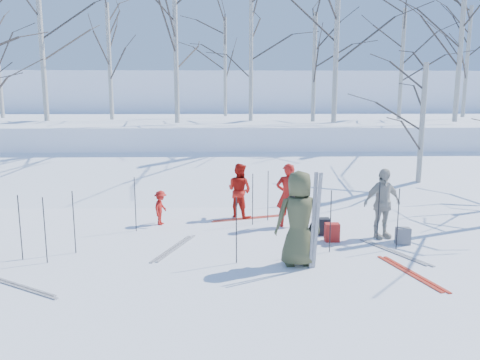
{
  "coord_description": "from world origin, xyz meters",
  "views": [
    {
      "loc": [
        -0.3,
        -9.46,
        3.27
      ],
      "look_at": [
        0.0,
        1.5,
        1.3
      ],
      "focal_mm": 35.0,
      "sensor_mm": 36.0,
      "label": 1
    }
  ],
  "objects_px": {
    "skier_red_north": "(288,195)",
    "backpack_dark": "(322,226)",
    "backpack_grey": "(403,236)",
    "skier_red_seated": "(161,208)",
    "skier_olive_center": "(299,219)",
    "dog": "(314,235)",
    "backpack_red": "(332,232)",
    "skier_redor_behind": "(239,190)",
    "skier_cream_east": "(382,203)"
  },
  "relations": [
    {
      "from": "skier_red_north",
      "to": "backpack_dark",
      "type": "distance_m",
      "value": 1.21
    },
    {
      "from": "backpack_grey",
      "to": "backpack_dark",
      "type": "height_order",
      "value": "backpack_dark"
    },
    {
      "from": "skier_red_seated",
      "to": "skier_olive_center",
      "type": "bearing_deg",
      "value": -120.67
    },
    {
      "from": "skier_olive_center",
      "to": "dog",
      "type": "distance_m",
      "value": 1.56
    },
    {
      "from": "skier_olive_center",
      "to": "backpack_grey",
      "type": "distance_m",
      "value": 2.91
    },
    {
      "from": "skier_olive_center",
      "to": "skier_red_seated",
      "type": "height_order",
      "value": "skier_olive_center"
    },
    {
      "from": "skier_red_north",
      "to": "skier_red_seated",
      "type": "relative_size",
      "value": 1.82
    },
    {
      "from": "skier_red_seated",
      "to": "backpack_red",
      "type": "xyz_separation_m",
      "value": [
        4.1,
        -1.54,
        -0.23
      ]
    },
    {
      "from": "dog",
      "to": "skier_redor_behind",
      "type": "bearing_deg",
      "value": -72.56
    },
    {
      "from": "skier_redor_behind",
      "to": "backpack_dark",
      "type": "bearing_deg",
      "value": 175.28
    },
    {
      "from": "skier_cream_east",
      "to": "dog",
      "type": "height_order",
      "value": "skier_cream_east"
    },
    {
      "from": "backpack_red",
      "to": "dog",
      "type": "bearing_deg",
      "value": -154.86
    },
    {
      "from": "skier_redor_behind",
      "to": "backpack_red",
      "type": "relative_size",
      "value": 3.54
    },
    {
      "from": "skier_cream_east",
      "to": "backpack_red",
      "type": "distance_m",
      "value": 1.37
    },
    {
      "from": "backpack_grey",
      "to": "backpack_dark",
      "type": "relative_size",
      "value": 0.95
    },
    {
      "from": "backpack_red",
      "to": "skier_red_north",
      "type": "bearing_deg",
      "value": 124.34
    },
    {
      "from": "skier_redor_behind",
      "to": "dog",
      "type": "distance_m",
      "value": 2.98
    },
    {
      "from": "skier_redor_behind",
      "to": "skier_red_seated",
      "type": "height_order",
      "value": "skier_redor_behind"
    },
    {
      "from": "skier_red_north",
      "to": "skier_cream_east",
      "type": "height_order",
      "value": "skier_cream_east"
    },
    {
      "from": "dog",
      "to": "backpack_dark",
      "type": "xyz_separation_m",
      "value": [
        0.34,
        0.75,
        -0.02
      ]
    },
    {
      "from": "skier_olive_center",
      "to": "skier_red_north",
      "type": "relative_size",
      "value": 1.15
    },
    {
      "from": "skier_red_seated",
      "to": "backpack_grey",
      "type": "bearing_deg",
      "value": -94.07
    },
    {
      "from": "skier_red_seated",
      "to": "backpack_grey",
      "type": "xyz_separation_m",
      "value": [
        5.64,
        -1.8,
        -0.25
      ]
    },
    {
      "from": "skier_olive_center",
      "to": "backpack_red",
      "type": "distance_m",
      "value": 1.93
    },
    {
      "from": "skier_red_north",
      "to": "backpack_grey",
      "type": "bearing_deg",
      "value": 145.61
    },
    {
      "from": "skier_red_seated",
      "to": "backpack_dark",
      "type": "height_order",
      "value": "skier_red_seated"
    },
    {
      "from": "skier_cream_east",
      "to": "backpack_dark",
      "type": "distance_m",
      "value": 1.49
    },
    {
      "from": "dog",
      "to": "backpack_red",
      "type": "bearing_deg",
      "value": -170.33
    },
    {
      "from": "skier_olive_center",
      "to": "backpack_dark",
      "type": "distance_m",
      "value": 2.33
    },
    {
      "from": "dog",
      "to": "backpack_dark",
      "type": "relative_size",
      "value": 1.29
    },
    {
      "from": "skier_redor_behind",
      "to": "skier_olive_center",
      "type": "bearing_deg",
      "value": 142.54
    },
    {
      "from": "skier_olive_center",
      "to": "backpack_dark",
      "type": "height_order",
      "value": "skier_olive_center"
    },
    {
      "from": "skier_red_seated",
      "to": "backpack_red",
      "type": "height_order",
      "value": "skier_red_seated"
    },
    {
      "from": "dog",
      "to": "backpack_grey",
      "type": "bearing_deg",
      "value": 163.19
    },
    {
      "from": "skier_olive_center",
      "to": "skier_red_north",
      "type": "bearing_deg",
      "value": -97.21
    },
    {
      "from": "skier_cream_east",
      "to": "backpack_grey",
      "type": "xyz_separation_m",
      "value": [
        0.33,
        -0.51,
        -0.63
      ]
    },
    {
      "from": "backpack_dark",
      "to": "skier_red_seated",
      "type": "bearing_deg",
      "value": 165.86
    },
    {
      "from": "skier_olive_center",
      "to": "backpack_dark",
      "type": "bearing_deg",
      "value": -117.99
    },
    {
      "from": "skier_red_seated",
      "to": "skier_red_north",
      "type": "bearing_deg",
      "value": -81.15
    },
    {
      "from": "skier_cream_east",
      "to": "backpack_red",
      "type": "bearing_deg",
      "value": 174.4
    },
    {
      "from": "backpack_dark",
      "to": "skier_red_north",
      "type": "bearing_deg",
      "value": 135.62
    },
    {
      "from": "skier_cream_east",
      "to": "backpack_dark",
      "type": "height_order",
      "value": "skier_cream_east"
    },
    {
      "from": "skier_cream_east",
      "to": "backpack_red",
      "type": "height_order",
      "value": "skier_cream_east"
    },
    {
      "from": "skier_red_seated",
      "to": "skier_cream_east",
      "type": "bearing_deg",
      "value": -90.01
    },
    {
      "from": "skier_olive_center",
      "to": "dog",
      "type": "relative_size",
      "value": 3.62
    },
    {
      "from": "dog",
      "to": "skier_cream_east",
      "type": "bearing_deg",
      "value": -179.81
    },
    {
      "from": "skier_olive_center",
      "to": "skier_red_seated",
      "type": "relative_size",
      "value": 2.1
    },
    {
      "from": "skier_red_seated",
      "to": "backpack_dark",
      "type": "relative_size",
      "value": 2.22
    },
    {
      "from": "skier_redor_behind",
      "to": "dog",
      "type": "xyz_separation_m",
      "value": [
        1.6,
        -2.47,
        -0.52
      ]
    },
    {
      "from": "skier_red_north",
      "to": "skier_redor_behind",
      "type": "xyz_separation_m",
      "value": [
        -1.19,
        0.98,
        -0.07
      ]
    }
  ]
}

